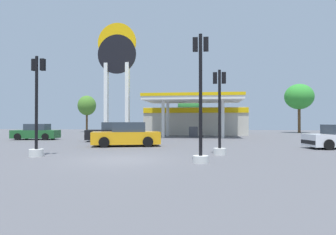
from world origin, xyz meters
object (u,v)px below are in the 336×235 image
car_1 (127,135)px  car_2 (36,132)px  tree_1 (190,107)px  tree_0 (87,106)px  traffic_signal_0 (220,122)px  tree_2 (299,97)px  traffic_signal_1 (201,109)px  station_pole_sign (117,64)px  car_0 (114,133)px  traffic_signal_2 (37,120)px

car_1 → car_2: size_ratio=1.16×
tree_1 → tree_0: bearing=178.7°
car_2 → traffic_signal_0: 19.21m
tree_1 → tree_2: (15.64, 0.32, 1.34)m
tree_1 → tree_2: tree_2 is taller
traffic_signal_1 → tree_2: (13.30, 32.56, 2.99)m
car_1 → tree_1: size_ratio=0.89×
station_pole_sign → tree_1: size_ratio=2.29×
station_pole_sign → tree_0: size_ratio=2.19×
car_0 → traffic_signal_0: 12.39m
car_0 → traffic_signal_2: 10.94m
car_2 → tree_2: bearing=34.0°
car_0 → tree_0: tree_0 is taller
station_pole_sign → car_2: (-5.70, -6.18, -7.35)m
car_1 → traffic_signal_2: bearing=-112.9°
tree_0 → car_0: bearing=-61.8°
station_pole_sign → traffic_signal_2: 19.43m
car_1 → tree_1: bearing=83.5°
tree_0 → tree_2: size_ratio=0.81×
station_pole_sign → car_0: bearing=-74.4°
station_pole_sign → car_1: (4.44, -11.99, -7.27)m
traffic_signal_0 → tree_1: 29.56m
traffic_signal_0 → car_2: bearing=147.5°
car_1 → traffic_signal_1: size_ratio=0.93×
car_2 → tree_0: tree_0 is taller
tree_0 → station_pole_sign: bearing=-55.7°
car_1 → traffic_signal_2: 6.94m
station_pole_sign → traffic_signal_0: (10.49, -16.48, -6.34)m
car_2 → station_pole_sign: bearing=47.4°
car_2 → traffic_signal_2: (7.47, -12.13, 1.12)m
car_2 → tree_1: 23.23m
car_0 → car_1: (2.37, -4.56, 0.01)m
traffic_signal_2 → tree_2: 38.06m
car_0 → tree_0: size_ratio=0.84×
car_1 → traffic_signal_0: (6.05, -4.49, 0.93)m
car_0 → traffic_signal_2: (-0.30, -10.88, 1.04)m
car_2 → tree_2: size_ratio=0.60×
tree_0 → tree_1: tree_0 is taller
station_pole_sign → traffic_signal_1: (9.62, -19.42, -5.82)m
traffic_signal_1 → tree_1: (-2.34, 32.24, 1.65)m
car_1 → tree_2: 31.51m
traffic_signal_0 → tree_1: size_ratio=0.78×
traffic_signal_0 → tree_2: size_ratio=0.61×
car_1 → traffic_signal_2: traffic_signal_2 is taller
car_2 → tree_0: 19.97m
traffic_signal_0 → tree_0: 35.59m
car_0 → traffic_signal_1: bearing=-57.8°
traffic_signal_0 → traffic_signal_1: 3.11m
tree_2 → tree_0: bearing=179.9°
car_1 → traffic_signal_2: size_ratio=1.01×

